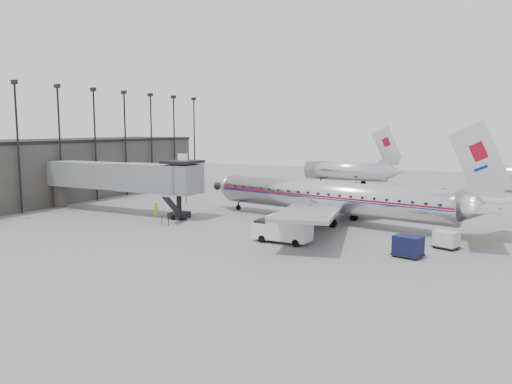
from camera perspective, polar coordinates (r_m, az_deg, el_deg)
ground at (r=47.59m, az=-2.11°, el=-4.62°), size 160.00×160.00×0.00m
terminal at (r=76.18m, az=-21.27°, el=2.41°), size 12.00×46.00×8.00m
apron_line at (r=51.61m, az=4.05°, el=-3.69°), size 60.00×0.15×0.01m
jet_bridge at (r=59.50m, az=-14.58°, el=1.61°), size 21.00×6.20×7.10m
floodlight_masts at (r=73.44m, az=-16.26°, el=5.86°), size 0.90×42.25×15.25m
distant_aircraft_near at (r=86.55m, az=10.36°, el=2.47°), size 16.39×3.20×10.26m
airliner at (r=52.59m, az=8.96°, el=-0.62°), size 33.14×30.42×10.59m
service_van at (r=43.18m, az=3.07°, el=-4.15°), size 5.19×2.23×2.40m
baggage_cart_navy at (r=40.10m, az=16.99°, el=-5.91°), size 2.45×2.09×1.66m
baggage_cart_white at (r=43.90m, az=20.91°, el=-5.08°), size 2.25×1.99×1.47m
ramp_worker at (r=56.46m, az=-11.36°, el=-2.06°), size 0.69×0.61×1.58m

